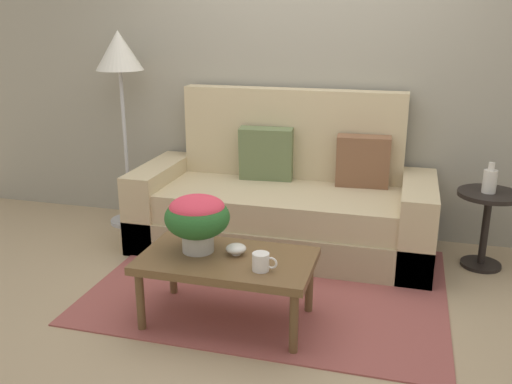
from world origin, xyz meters
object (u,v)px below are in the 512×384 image
(couch, at_px, (284,204))
(potted_plant, at_px, (197,217))
(table_vase, at_px, (490,180))
(snack_bowl, at_px, (236,249))
(coffee_table, at_px, (227,264))
(side_table, at_px, (487,216))
(coffee_mug, at_px, (261,262))
(floor_lamp, at_px, (120,66))

(couch, relative_size, potted_plant, 5.93)
(couch, relative_size, table_vase, 10.44)
(snack_bowl, bearing_deg, coffee_table, -129.42)
(couch, bearing_deg, coffee_table, -93.12)
(side_table, bearing_deg, potted_plant, -145.75)
(couch, distance_m, potted_plant, 1.21)
(coffee_mug, bearing_deg, snack_bowl, 139.70)
(coffee_mug, relative_size, snack_bowl, 1.17)
(coffee_mug, bearing_deg, table_vase, 45.75)
(side_table, height_order, snack_bowl, side_table)
(floor_lamp, relative_size, potted_plant, 4.29)
(coffee_table, relative_size, table_vase, 4.65)
(snack_bowl, bearing_deg, floor_lamp, 136.52)
(side_table, distance_m, floor_lamp, 2.99)
(couch, xyz_separation_m, floor_lamp, (-1.38, 0.14, 0.99))
(floor_lamp, distance_m, potted_plant, 1.86)
(potted_plant, height_order, coffee_mug, potted_plant)
(floor_lamp, relative_size, coffee_mug, 11.59)
(potted_plant, height_order, table_vase, table_vase)
(potted_plant, relative_size, snack_bowl, 3.16)
(side_table, height_order, potted_plant, potted_plant)
(snack_bowl, bearing_deg, couch, 88.76)
(coffee_table, relative_size, snack_bowl, 8.33)
(couch, xyz_separation_m, coffee_mug, (0.17, -1.31, 0.12))
(side_table, xyz_separation_m, coffee_mug, (-1.28, -1.31, 0.07))
(couch, bearing_deg, side_table, -0.01)
(floor_lamp, bearing_deg, snack_bowl, -43.48)
(coffee_mug, height_order, snack_bowl, coffee_mug)
(potted_plant, bearing_deg, table_vase, 34.20)
(potted_plant, relative_size, table_vase, 1.76)
(potted_plant, bearing_deg, side_table, 34.25)
(potted_plant, bearing_deg, floor_lamp, 131.10)
(table_vase, bearing_deg, side_table, 40.82)
(side_table, distance_m, snack_bowl, 1.86)
(couch, height_order, table_vase, couch)
(coffee_table, height_order, snack_bowl, snack_bowl)
(side_table, bearing_deg, snack_bowl, -142.09)
(coffee_mug, relative_size, table_vase, 0.65)
(side_table, distance_m, potted_plant, 2.06)
(potted_plant, bearing_deg, coffee_mug, -20.15)
(floor_lamp, height_order, snack_bowl, floor_lamp)
(side_table, height_order, floor_lamp, floor_lamp)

